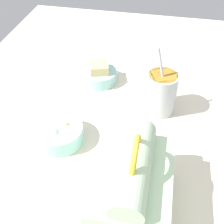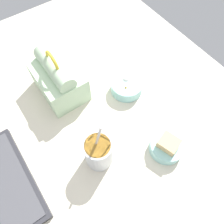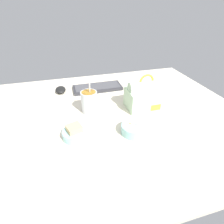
% 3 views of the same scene
% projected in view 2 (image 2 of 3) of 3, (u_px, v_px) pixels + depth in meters
% --- Properties ---
extents(desk_surface, '(1.40, 1.10, 0.02)m').
position_uv_depth(desk_surface, '(97.00, 129.00, 0.73)').
color(desk_surface, beige).
rests_on(desk_surface, ground).
extents(keyboard, '(0.31, 0.13, 0.02)m').
position_uv_depth(keyboard, '(7.00, 181.00, 0.63)').
color(keyboard, '#2D2D33').
rests_on(keyboard, desk_surface).
extents(lunch_bag, '(0.19, 0.14, 0.19)m').
position_uv_depth(lunch_bag, '(58.00, 79.00, 0.74)').
color(lunch_bag, '#B7D6AD').
rests_on(lunch_bag, desk_surface).
extents(soup_cup, '(0.08, 0.08, 0.19)m').
position_uv_depth(soup_cup, '(98.00, 152.00, 0.62)').
color(soup_cup, silver).
rests_on(soup_cup, desk_surface).
extents(bento_bowl_sandwich, '(0.10, 0.10, 0.06)m').
position_uv_depth(bento_bowl_sandwich, '(167.00, 146.00, 0.67)').
color(bento_bowl_sandwich, '#93D1CC').
rests_on(bento_bowl_sandwich, desk_surface).
extents(bento_bowl_snacks, '(0.11, 0.11, 0.05)m').
position_uv_depth(bento_bowl_snacks, '(127.00, 86.00, 0.78)').
color(bento_bowl_snacks, '#93D1CC').
rests_on(bento_bowl_snacks, desk_surface).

